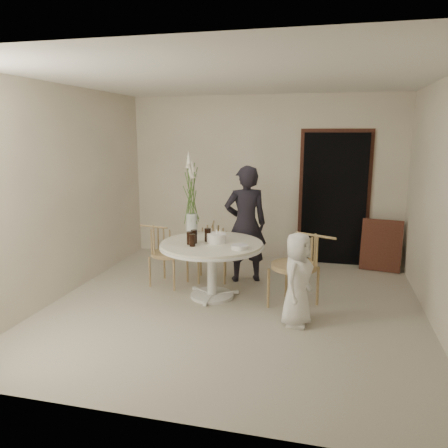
% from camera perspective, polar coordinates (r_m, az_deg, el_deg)
% --- Properties ---
extents(ground, '(4.50, 4.50, 0.00)m').
position_cam_1_polar(ground, '(5.48, 1.33, -10.71)').
color(ground, beige).
rests_on(ground, ground).
extents(room_shell, '(4.50, 4.50, 4.50)m').
position_cam_1_polar(room_shell, '(5.08, 1.42, 6.40)').
color(room_shell, white).
rests_on(room_shell, ground).
extents(doorway, '(1.00, 0.10, 2.10)m').
position_cam_1_polar(doorway, '(7.21, 14.16, 3.13)').
color(doorway, black).
rests_on(doorway, ground).
extents(door_trim, '(1.12, 0.03, 2.22)m').
position_cam_1_polar(door_trim, '(7.24, 14.19, 3.65)').
color(door_trim, brown).
rests_on(door_trim, ground).
extents(table, '(1.33, 1.33, 0.73)m').
position_cam_1_polar(table, '(5.59, -1.60, -3.57)').
color(table, white).
rests_on(table, ground).
extents(picture_frame, '(0.62, 0.28, 0.79)m').
position_cam_1_polar(picture_frame, '(7.15, 19.84, -2.64)').
color(picture_frame, brown).
rests_on(picture_frame, ground).
extents(chair_far, '(0.50, 0.53, 0.80)m').
position_cam_1_polar(chair_far, '(6.36, -1.49, -2.54)').
color(chair_far, tan).
rests_on(chair_far, ground).
extents(chair_right, '(0.70, 0.67, 0.96)m').
position_cam_1_polar(chair_right, '(5.29, 10.44, -4.63)').
color(chair_right, tan).
rests_on(chair_right, ground).
extents(chair_left, '(0.54, 0.51, 0.83)m').
position_cam_1_polar(chair_left, '(6.16, -8.22, -2.93)').
color(chair_left, tan).
rests_on(chair_left, ground).
extents(girl, '(0.71, 0.59, 1.66)m').
position_cam_1_polar(girl, '(6.18, 2.84, -0.02)').
color(girl, black).
rests_on(girl, ground).
extents(boy, '(0.46, 0.59, 1.05)m').
position_cam_1_polar(boy, '(4.89, 9.57, -7.15)').
color(boy, white).
rests_on(boy, ground).
extents(birthday_cake, '(0.24, 0.24, 0.17)m').
position_cam_1_polar(birthday_cake, '(5.54, -1.00, -1.86)').
color(birthday_cake, white).
rests_on(birthday_cake, table).
extents(cola_tumbler_a, '(0.08, 0.08, 0.17)m').
position_cam_1_polar(cola_tumbler_a, '(5.52, -3.95, -1.65)').
color(cola_tumbler_a, black).
rests_on(cola_tumbler_a, table).
extents(cola_tumbler_b, '(0.09, 0.09, 0.15)m').
position_cam_1_polar(cola_tumbler_b, '(5.37, -4.16, -2.13)').
color(cola_tumbler_b, black).
rests_on(cola_tumbler_b, table).
extents(cola_tumbler_c, '(0.09, 0.09, 0.16)m').
position_cam_1_polar(cola_tumbler_c, '(5.47, -4.49, -1.83)').
color(cola_tumbler_c, black).
rests_on(cola_tumbler_c, table).
extents(cola_tumbler_d, '(0.09, 0.09, 0.17)m').
position_cam_1_polar(cola_tumbler_d, '(5.60, -2.15, -1.43)').
color(cola_tumbler_d, black).
rests_on(cola_tumbler_d, table).
extents(plate_stack, '(0.26, 0.26, 0.05)m').
position_cam_1_polar(plate_stack, '(5.25, 2.06, -3.02)').
color(plate_stack, white).
rests_on(plate_stack, table).
extents(flower_vase, '(0.15, 0.15, 1.14)m').
position_cam_1_polar(flower_vase, '(5.93, -4.28, 3.45)').
color(flower_vase, silver).
rests_on(flower_vase, table).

